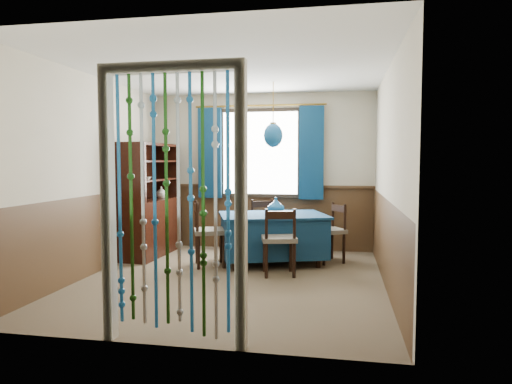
% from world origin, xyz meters
% --- Properties ---
extents(floor, '(4.00, 4.00, 0.00)m').
position_xyz_m(floor, '(0.00, 0.00, 0.00)').
color(floor, brown).
rests_on(floor, ground).
extents(ceiling, '(4.00, 4.00, 0.00)m').
position_xyz_m(ceiling, '(0.00, 0.00, 2.50)').
color(ceiling, silver).
rests_on(ceiling, ground).
extents(wall_back, '(3.60, 0.00, 3.60)m').
position_xyz_m(wall_back, '(0.00, 2.00, 1.25)').
color(wall_back, beige).
rests_on(wall_back, ground).
extents(wall_front, '(3.60, 0.00, 3.60)m').
position_xyz_m(wall_front, '(0.00, -2.00, 1.25)').
color(wall_front, beige).
rests_on(wall_front, ground).
extents(wall_left, '(0.00, 4.00, 4.00)m').
position_xyz_m(wall_left, '(-1.80, 0.00, 1.25)').
color(wall_left, beige).
rests_on(wall_left, ground).
extents(wall_right, '(0.00, 4.00, 4.00)m').
position_xyz_m(wall_right, '(1.80, 0.00, 1.25)').
color(wall_right, beige).
rests_on(wall_right, ground).
extents(wainscot_back, '(3.60, 0.00, 3.60)m').
position_xyz_m(wainscot_back, '(0.00, 1.99, 0.50)').
color(wainscot_back, '#442D19').
rests_on(wainscot_back, ground).
extents(wainscot_front, '(3.60, 0.00, 3.60)m').
position_xyz_m(wainscot_front, '(0.00, -1.99, 0.50)').
color(wainscot_front, '#442D19').
rests_on(wainscot_front, ground).
extents(wainscot_left, '(0.00, 4.00, 4.00)m').
position_xyz_m(wainscot_left, '(-1.79, 0.00, 0.50)').
color(wainscot_left, '#442D19').
rests_on(wainscot_left, ground).
extents(wainscot_right, '(0.00, 4.00, 4.00)m').
position_xyz_m(wainscot_right, '(1.79, 0.00, 0.50)').
color(wainscot_right, '#442D19').
rests_on(wainscot_right, ground).
extents(window, '(1.32, 0.12, 1.42)m').
position_xyz_m(window, '(0.00, 1.95, 1.55)').
color(window, black).
rests_on(window, wall_back).
extents(doorway, '(1.16, 0.12, 2.18)m').
position_xyz_m(doorway, '(0.00, -1.94, 1.05)').
color(doorway, silver).
rests_on(doorway, ground).
extents(dining_table, '(1.68, 1.41, 0.69)m').
position_xyz_m(dining_table, '(0.35, 0.96, 0.41)').
color(dining_table, '#0E2D4B').
rests_on(dining_table, floor).
extents(chair_near, '(0.50, 0.49, 0.85)m').
position_xyz_m(chair_near, '(0.53, 0.31, 0.45)').
color(chair_near, black).
rests_on(chair_near, floor).
extents(chair_far, '(0.56, 0.56, 0.83)m').
position_xyz_m(chair_far, '(0.16, 1.58, 0.44)').
color(chair_far, black).
rests_on(chair_far, floor).
extents(chair_left, '(0.55, 0.56, 0.88)m').
position_xyz_m(chair_left, '(-0.49, 0.64, 0.47)').
color(chair_left, black).
rests_on(chair_left, floor).
extents(chair_right, '(0.55, 0.55, 0.83)m').
position_xyz_m(chair_right, '(1.14, 1.19, 0.44)').
color(chair_right, black).
rests_on(chair_right, floor).
extents(sideboard, '(0.50, 1.31, 1.69)m').
position_xyz_m(sideboard, '(-1.56, 1.20, 0.59)').
color(sideboard, black).
rests_on(sideboard, floor).
extents(pendant_lamp, '(0.26, 0.26, 0.89)m').
position_xyz_m(pendant_lamp, '(0.35, 0.96, 1.78)').
color(pendant_lamp, olive).
rests_on(pendant_lamp, ceiling).
extents(vase_table, '(0.22, 0.22, 0.22)m').
position_xyz_m(vase_table, '(0.41, 0.87, 0.80)').
color(vase_table, '#14538B').
rests_on(vase_table, dining_table).
extents(bowl_shelf, '(0.22, 0.22, 0.05)m').
position_xyz_m(bowl_shelf, '(-1.50, 0.89, 1.18)').
color(bowl_shelf, beige).
rests_on(bowl_shelf, sideboard).
extents(vase_sideboard, '(0.23, 0.23, 0.20)m').
position_xyz_m(vase_sideboard, '(-1.50, 1.49, 0.94)').
color(vase_sideboard, beige).
rests_on(vase_sideboard, sideboard).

